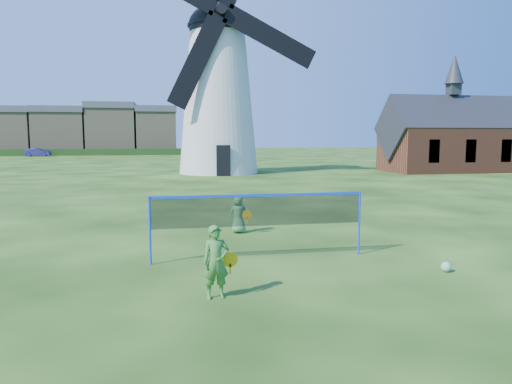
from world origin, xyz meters
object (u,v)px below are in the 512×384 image
at_px(windmill, 218,90).
at_px(player_boy, 239,214).
at_px(player_girl, 216,262).
at_px(chapel, 451,139).
at_px(car_right, 38,152).
at_px(badminton_net, 259,211).
at_px(play_ball, 446,267).

xyz_separation_m(windmill, player_boy, (-2.15, -23.83, -5.93)).
distance_m(player_girl, player_boy, 5.85).
bearing_deg(chapel, car_right, 136.55).
relative_size(badminton_net, play_ball, 22.95).
height_order(windmill, player_boy, windmill).
distance_m(badminton_net, player_boy, 3.21).
bearing_deg(player_boy, chapel, -125.55).
relative_size(chapel, badminton_net, 2.22).
xyz_separation_m(chapel, badminton_net, (-21.23, -25.08, -1.52)).
distance_m(player_boy, play_ball, 6.22).
bearing_deg(windmill, car_right, 120.93).
height_order(chapel, car_right, chapel).
bearing_deg(car_right, play_ball, -159.91).
distance_m(badminton_net, play_ball, 4.27).
bearing_deg(chapel, windmill, 174.28).
bearing_deg(chapel, player_girl, -129.18).
height_order(player_girl, car_right, player_girl).
distance_m(chapel, car_right, 57.11).
height_order(badminton_net, player_boy, badminton_net).
distance_m(windmill, badminton_net, 27.60).
bearing_deg(chapel, badminton_net, -130.24).
relative_size(badminton_net, car_right, 1.41).
xyz_separation_m(chapel, player_boy, (-21.21, -21.93, -2.09)).
bearing_deg(chapel, player_boy, -134.06).
height_order(chapel, badminton_net, chapel).
distance_m(player_girl, car_right, 69.50).
height_order(windmill, player_girl, windmill).
bearing_deg(player_boy, player_girl, 85.64).
xyz_separation_m(badminton_net, player_girl, (-1.29, -2.55, -0.48)).
distance_m(badminton_net, player_girl, 2.90).
bearing_deg(car_right, windmill, -148.87).
height_order(windmill, chapel, windmill).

